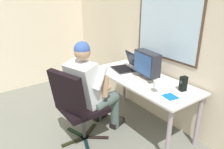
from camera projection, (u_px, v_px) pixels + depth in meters
name	position (u px, v px, depth m)	size (l,w,h in m)	color
wall_rear	(180.00, 36.00, 2.73)	(5.20, 0.08, 2.55)	beige
desk	(142.00, 85.00, 2.92)	(1.56, 0.67, 0.73)	gray
office_chair	(76.00, 103.00, 2.59)	(0.63, 0.63, 1.00)	black
person_seated	(91.00, 88.00, 2.73)	(0.64, 0.83, 1.29)	#425451
crt_monitor	(147.00, 64.00, 2.80)	(0.40, 0.20, 0.37)	beige
laptop	(127.00, 65.00, 3.21)	(0.39, 0.40, 0.25)	black
wine_glass	(156.00, 85.00, 2.47)	(0.07, 0.07, 0.14)	silver
desk_speaker	(183.00, 84.00, 2.51)	(0.07, 0.09, 0.18)	black
cd_case	(170.00, 97.00, 2.39)	(0.16, 0.15, 0.01)	blue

